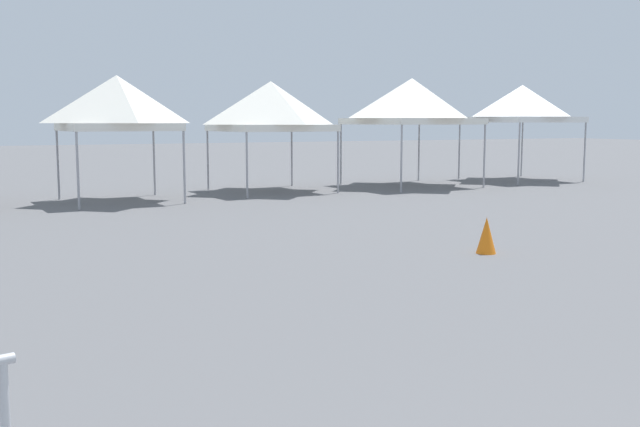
{
  "coord_description": "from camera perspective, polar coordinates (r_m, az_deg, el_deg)",
  "views": [
    {
      "loc": [
        -2.91,
        -0.73,
        2.11
      ],
      "look_at": [
        0.01,
        5.07,
        1.3
      ],
      "focal_mm": 41.54,
      "sensor_mm": 36.0,
      "label": 1
    }
  ],
  "objects": [
    {
      "name": "canopy_tent_center",
      "position": [
        24.54,
        7.08,
        8.56
      ],
      "size": [
        3.76,
        3.76,
        3.51
      ],
      "color": "#9E9EA3",
      "rests_on": "ground"
    },
    {
      "name": "canopy_tent_far_left",
      "position": [
        20.23,
        -15.34,
        8.2
      ],
      "size": [
        2.9,
        2.9,
        3.31
      ],
      "color": "#9E9EA3",
      "rests_on": "ground"
    },
    {
      "name": "traffic_cone_lot_center",
      "position": [
        12.18,
        12.69,
        -1.65
      ],
      "size": [
        0.32,
        0.32,
        0.59
      ],
      "primitive_type": "cone",
      "color": "orange",
      "rests_on": "ground"
    },
    {
      "name": "canopy_tent_left_of_center",
      "position": [
        27.72,
        15.3,
        8.15
      ],
      "size": [
        3.35,
        3.35,
        3.41
      ],
      "color": "#9E9EA3",
      "rests_on": "ground"
    },
    {
      "name": "canopy_tent_behind_center",
      "position": [
        22.48,
        -3.8,
        8.24
      ],
      "size": [
        3.25,
        3.25,
        3.31
      ],
      "color": "#9E9EA3",
      "rests_on": "ground"
    }
  ]
}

